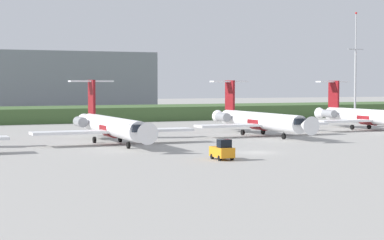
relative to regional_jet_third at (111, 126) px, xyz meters
The scene contains 8 objects.
ground_plane 17.03m from the regional_jet_third, 40.51° to the left, with size 500.00×500.00×0.00m, color #9E9B96.
grass_berm 60.54m from the regional_jet_third, 77.79° to the left, with size 320.00×20.00×3.16m, color #426033.
regional_jet_third is the anchor object (origin of this frame).
regional_jet_fourth 26.69m from the regional_jet_third, 10.66° to the left, with size 22.81×31.00×9.00m.
regional_jet_fifth 51.52m from the regional_jet_third, ahead, with size 22.81×31.00×9.00m.
antenna_mast 84.92m from the regional_jet_third, 30.06° to the left, with size 4.40×0.50×25.52m.
distant_hangar 94.30m from the regional_jet_third, 86.35° to the left, with size 63.45×20.91×17.01m, color gray.
baggage_tug 25.08m from the regional_jet_third, 76.97° to the right, with size 1.72×3.20×2.30m.
Camera 1 is at (-39.43, -72.31, 8.42)m, focal length 63.14 mm.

